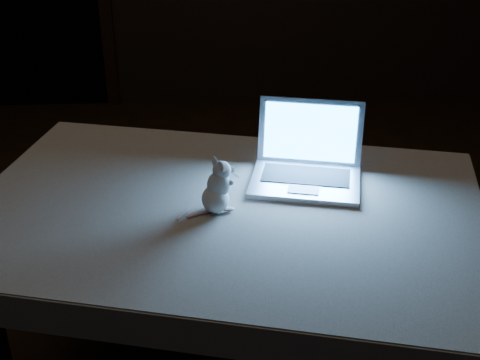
{
  "coord_description": "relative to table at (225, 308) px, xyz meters",
  "views": [
    {
      "loc": [
        0.06,
        -1.83,
        1.66
      ],
      "look_at": [
        0.14,
        -0.23,
        0.81
      ],
      "focal_mm": 48.0,
      "sensor_mm": 36.0,
      "label": 1
    }
  ],
  "objects": [
    {
      "name": "floor",
      "position": [
        -0.09,
        0.25,
        -0.36
      ],
      "size": [
        5.0,
        5.0,
        0.0
      ],
      "primitive_type": "plane",
      "color": "black",
      "rests_on": "ground"
    },
    {
      "name": "table",
      "position": [
        0.0,
        0.0,
        0.0
      ],
      "size": [
        1.53,
        1.17,
        0.73
      ],
      "primitive_type": null,
      "rotation": [
        0.0,
        0.0,
        -0.24
      ],
      "color": "black",
      "rests_on": "floor"
    },
    {
      "name": "tablecloth",
      "position": [
        0.03,
        0.05,
        0.32
      ],
      "size": [
        1.67,
        1.34,
        0.1
      ],
      "primitive_type": null,
      "rotation": [
        0.0,
        0.0,
        -0.28
      ],
      "color": "#BFB2A0",
      "rests_on": "table"
    },
    {
      "name": "laptop",
      "position": [
        0.25,
        0.11,
        0.48
      ],
      "size": [
        0.38,
        0.35,
        0.22
      ],
      "primitive_type": null,
      "rotation": [
        0.0,
        0.0,
        -0.22
      ],
      "color": "silver",
      "rests_on": "tablecloth"
    },
    {
      "name": "plush_mouse",
      "position": [
        -0.02,
        -0.03,
        0.45
      ],
      "size": [
        0.14,
        0.14,
        0.16
      ],
      "primitive_type": null,
      "rotation": [
        0.0,
        0.0,
        -0.23
      ],
      "color": "white",
      "rests_on": "tablecloth"
    }
  ]
}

